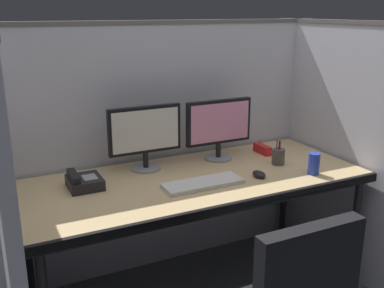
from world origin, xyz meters
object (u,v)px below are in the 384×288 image
monitor_right (219,125)px  pen_cup (278,156)px  computer_mouse (259,174)px  keyboard_main (203,183)px  desk (197,186)px  red_stapler (262,149)px  soda_can (314,164)px  desk_phone (84,182)px  monitor_left (145,134)px

monitor_right → pen_cup: size_ratio=2.71×
monitor_right → computer_mouse: monitor_right is taller
monitor_right → keyboard_main: monitor_right is taller
desk → pen_cup: bearing=-0.8°
keyboard_main → computer_mouse: computer_mouse is taller
red_stapler → soda_can: 0.44m
desk_phone → desk: bearing=-12.8°
monitor_left → red_stapler: (0.78, -0.04, -0.19)m
desk_phone → red_stapler: bearing=3.7°
desk_phone → soda_can: bearing=-16.7°
monitor_left → soda_can: monitor_left is taller
keyboard_main → pen_cup: pen_cup is taller
monitor_left → desk_phone: size_ratio=2.26×
pen_cup → desk: bearing=179.2°
pen_cup → desk_phone: bearing=172.9°
keyboard_main → computer_mouse: (0.34, -0.03, 0.01)m
pen_cup → computer_mouse: bearing=-150.1°
desk_phone → pen_cup: (1.14, -0.14, 0.02)m
desk_phone → pen_cup: size_ratio=1.20×
computer_mouse → desk_phone: (-0.91, 0.27, 0.02)m
monitor_right → computer_mouse: 0.43m
keyboard_main → pen_cup: 0.57m
desk → red_stapler: red_stapler is taller
red_stapler → pen_cup: (-0.04, -0.22, 0.02)m
red_stapler → desk_phone: 1.18m
desk → monitor_left: bearing=128.3°
monitor_left → computer_mouse: size_ratio=4.48×
monitor_left → desk_phone: (-0.39, -0.12, -0.18)m
desk_phone → pen_cup: 1.14m
red_stapler → pen_cup: size_ratio=0.94×
monitor_right → desk_phone: 0.89m
soda_can → monitor_left: bearing=149.5°
monitor_left → pen_cup: bearing=-19.5°
desk → soda_can: 0.67m
desk → computer_mouse: 0.35m
desk → red_stapler: bearing=20.1°
computer_mouse → soda_can: bearing=-16.8°
keyboard_main → soda_can: 0.66m
monitor_right → desk_phone: (-0.86, -0.10, -0.18)m
monitor_right → computer_mouse: (0.05, -0.37, -0.20)m
pen_cup → monitor_left: bearing=160.5°
computer_mouse → desk_phone: bearing=163.3°
monitor_left → soda_can: 0.97m
keyboard_main → pen_cup: size_ratio=2.71×
pen_cup → soda_can: 0.24m
red_stapler → soda_can: size_ratio=1.23×
keyboard_main → desk_phone: size_ratio=2.26×
monitor_left → desk: bearing=-51.7°
desk → red_stapler: 0.62m
monitor_right → red_stapler: monitor_right is taller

